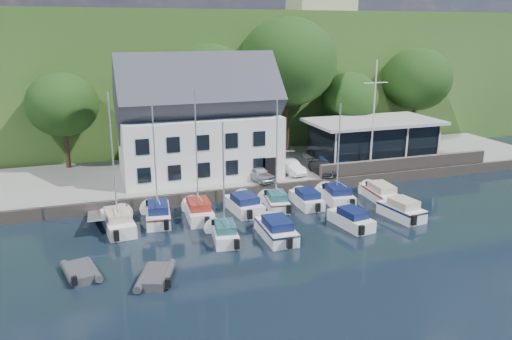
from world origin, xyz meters
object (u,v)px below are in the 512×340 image
(boat_r1_1, at_px, (155,161))
(dinghy_1, at_px, (155,275))
(boat_r2_1, at_px, (224,183))
(club_pavilion, at_px, (372,140))
(boat_r1_4, at_px, (277,157))
(boat_r1_0, at_px, (113,167))
(boat_r2_2, at_px, (276,228))
(boat_r1_2, at_px, (197,159))
(boat_r1_7, at_px, (380,191))
(boat_r1_6, at_px, (339,150))
(boat_r2_4, at_px, (402,208))
(boat_r1_5, at_px, (306,197))
(harbor_building, at_px, (198,127))
(car_white, at_px, (290,167))
(car_silver, at_px, (258,173))
(flagpole, at_px, (374,116))
(car_blue, at_px, (338,162))
(car_dgrey, at_px, (322,168))
(boat_r2_3, at_px, (351,217))
(dinghy_0, at_px, (81,270))
(boat_r1_3, at_px, (244,203))

(boat_r1_1, xyz_separation_m, dinghy_1, (-1.44, -9.28, -4.30))
(boat_r2_1, bearing_deg, club_pavilion, 41.90)
(boat_r1_4, relative_size, boat_r2_1, 1.03)
(boat_r1_0, xyz_separation_m, boat_r1_4, (12.45, 0.66, -0.49))
(boat_r2_2, xyz_separation_m, dinghy_1, (-8.77, -3.59, -0.37))
(boat_r1_2, distance_m, boat_r1_7, 16.05)
(boat_r1_6, relative_size, boat_r2_4, 1.68)
(boat_r2_4, relative_size, dinghy_1, 1.66)
(boat_r1_0, xyz_separation_m, boat_r1_5, (15.02, 0.41, -4.03))
(harbor_building, bearing_deg, car_white, -19.40)
(boat_r1_6, bearing_deg, car_silver, 144.60)
(car_white, xyz_separation_m, flagpole, (7.76, -1.31, 4.52))
(flagpole, distance_m, boat_r1_6, 7.80)
(boat_r1_6, xyz_separation_m, boat_r2_1, (-10.97, -4.71, -0.37))
(club_pavilion, bearing_deg, boat_r1_7, -116.89)
(harbor_building, distance_m, car_blue, 13.76)
(boat_r2_4, bearing_deg, boat_r1_5, 130.37)
(boat_r1_4, distance_m, boat_r2_1, 7.51)
(dinghy_1, bearing_deg, harbor_building, 89.57)
(boat_r1_5, height_order, boat_r2_4, boat_r2_4)
(car_white, distance_m, boat_r1_5, 6.16)
(car_silver, distance_m, car_blue, 8.65)
(dinghy_1, bearing_deg, car_dgrey, 58.63)
(car_silver, distance_m, boat_r1_1, 10.96)
(flagpole, xyz_separation_m, boat_r1_4, (-11.33, -4.45, -1.95))
(boat_r1_5, bearing_deg, boat_r1_1, -179.81)
(boat_r1_2, distance_m, boat_r2_1, 4.77)
(boat_r1_0, xyz_separation_m, boat_r2_3, (16.25, -4.79, -4.01))
(boat_r1_0, bearing_deg, boat_r2_2, -31.77)
(boat_r1_5, bearing_deg, boat_r1_0, -176.92)
(harbor_building, relative_size, dinghy_0, 4.62)
(boat_r1_3, xyz_separation_m, dinghy_0, (-12.26, -7.30, -0.37))
(car_blue, relative_size, boat_r2_2, 0.66)
(boat_r1_0, height_order, boat_r1_1, boat_r1_0)
(harbor_building, relative_size, flagpole, 1.39)
(boat_r1_6, relative_size, boat_r2_2, 1.46)
(boat_r2_2, distance_m, boat_r2_3, 5.95)
(boat_r1_0, bearing_deg, boat_r1_5, -4.35)
(boat_r1_6, relative_size, boat_r1_7, 1.36)
(boat_r1_0, bearing_deg, boat_r1_7, -6.43)
(car_dgrey, distance_m, dinghy_1, 22.24)
(club_pavilion, relative_size, car_white, 3.39)
(boat_r1_0, height_order, boat_r1_2, boat_r1_0)
(club_pavilion, distance_m, car_silver, 14.10)
(dinghy_0, bearing_deg, flagpole, 11.07)
(boat_r2_1, relative_size, boat_r2_3, 1.50)
(car_dgrey, bearing_deg, car_white, 157.62)
(car_dgrey, height_order, boat_r1_1, boat_r1_1)
(car_white, bearing_deg, boat_r1_4, -132.17)
(club_pavilion, height_order, boat_r2_4, club_pavilion)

